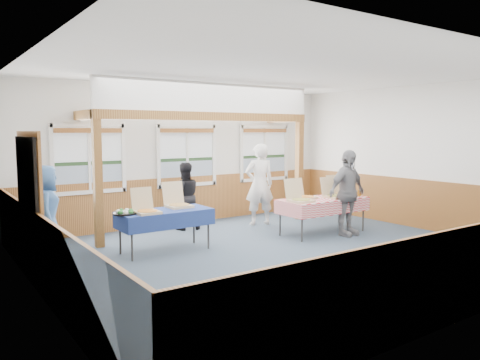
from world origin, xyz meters
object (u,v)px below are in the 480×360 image
object	(u,v)px
person_grey	(347,193)
woman_black	(184,196)
table_right	(323,201)
man_blue	(46,210)
table_left	(165,214)
woman_white	(259,184)

from	to	relation	value
person_grey	woman_black	bearing A→B (deg)	131.00
woman_black	person_grey	size ratio (longest dim) A/B	0.83
table_right	person_grey	distance (m)	0.54
woman_black	man_blue	size ratio (longest dim) A/B	0.94
table_right	person_grey	size ratio (longest dim) A/B	1.19
table_left	man_blue	bearing A→B (deg)	143.07
table_left	woman_white	xyz separation A→B (m)	(2.88, 0.98, 0.25)
person_grey	man_blue	bearing A→B (deg)	155.72
woman_white	woman_black	xyz separation A→B (m)	(-1.70, 0.51, -0.20)
table_right	man_blue	world-z (taller)	man_blue
table_left	person_grey	world-z (taller)	person_grey
table_left	woman_black	size ratio (longest dim) A/B	1.18
woman_black	person_grey	xyz separation A→B (m)	(2.51, -2.45, 0.15)
man_blue	woman_black	bearing A→B (deg)	-71.39
table_left	table_right	size ratio (longest dim) A/B	0.82
table_left	man_blue	xyz separation A→B (m)	(-1.82, 1.00, 0.10)
table_left	woman_black	xyz separation A→B (m)	(1.19, 1.49, 0.05)
woman_white	woman_black	size ratio (longest dim) A/B	1.27
table_right	woman_black	xyz separation A→B (m)	(-2.23, 2.03, 0.04)
person_grey	woman_white	bearing A→B (deg)	108.09
table_left	person_grey	distance (m)	3.83
woman_white	table_right	bearing A→B (deg)	127.28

